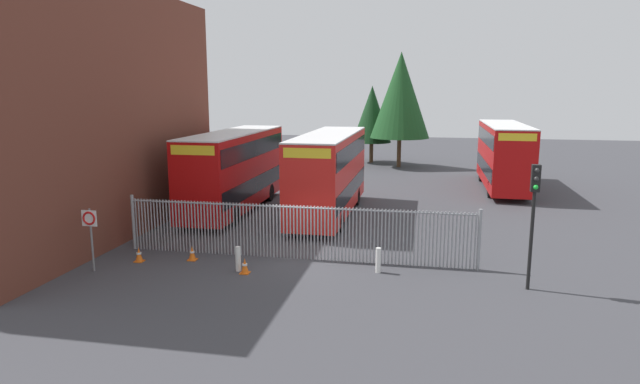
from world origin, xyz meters
The scene contains 15 objects.
ground_plane centered at (0.00, 8.00, 0.00)m, with size 100.00×100.00×0.00m, color #3D3D42.
depot_building_brick centered at (-11.65, 1.92, 5.65)m, with size 6.94×17.59×11.31m, color brown.
palisade_fence centered at (-0.20, 0.00, 1.18)m, with size 14.33×0.14×2.35m.
double_decker_bus_near_gate centered at (-0.26, 7.80, 2.42)m, with size 2.54×10.81×4.42m.
double_decker_bus_behind_fence_left centered at (-5.61, 7.90, 2.42)m, with size 2.54×10.81×4.42m.
double_decker_bus_behind_fence_right centered at (9.92, 17.94, 2.42)m, with size 2.54×10.81×4.42m.
bollard_near_left centered at (-1.95, -1.92, 0.47)m, with size 0.20×0.20×0.95m, color silver.
bollard_center_front centered at (3.22, -1.05, 0.47)m, with size 0.20×0.20×0.95m, color silver.
traffic_cone_by_gate centered at (-4.21, -1.02, 0.29)m, with size 0.34×0.34×0.59m.
traffic_cone_mid_forecourt centered at (-6.20, -1.61, 0.29)m, with size 0.34×0.34×0.59m.
traffic_cone_near_kerb centered at (-1.62, -2.12, 0.29)m, with size 0.34×0.34×0.59m.
speed_limit_sign_post centered at (-7.29, -3.01, 1.78)m, with size 0.60×0.14×2.40m.
traffic_light_kerbside centered at (8.40, -1.79, 2.99)m, with size 0.28×0.33×4.30m.
tree_tall_back centered at (-0.29, 29.84, 4.44)m, with size 3.61×3.61×7.03m.
tree_short_side centered at (2.39, 27.42, 6.19)m, with size 5.11×5.11×9.85m.
Camera 1 is at (4.89, -20.53, 6.75)m, focal length 30.62 mm.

